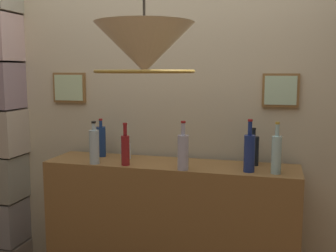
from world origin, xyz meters
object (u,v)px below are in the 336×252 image
object	(u,v)px
liquor_bottle_mezcal	(101,141)
pendant_lamp	(144,49)
liquor_bottle_vermouth	(249,152)
liquor_bottle_rum	(94,146)
liquor_bottle_gin	(276,154)
liquor_bottle_whiskey	(183,151)
liquor_bottle_amaro	(253,150)
liquor_bottle_tequila	(125,149)
glass_tumbler_rocks	(126,151)

from	to	relation	value
liquor_bottle_mezcal	pendant_lamp	bearing A→B (deg)	-53.00
liquor_bottle_vermouth	liquor_bottle_rum	bearing A→B (deg)	-177.05
liquor_bottle_gin	liquor_bottle_rum	world-z (taller)	liquor_bottle_gin
liquor_bottle_whiskey	liquor_bottle_mezcal	bearing A→B (deg)	160.82
liquor_bottle_gin	liquor_bottle_mezcal	distance (m)	1.19
liquor_bottle_rum	liquor_bottle_amaro	bearing A→B (deg)	13.02
liquor_bottle_amaro	liquor_bottle_mezcal	world-z (taller)	liquor_bottle_mezcal
liquor_bottle_gin	liquor_bottle_tequila	xyz separation A→B (m)	(-0.92, -0.03, -0.01)
liquor_bottle_gin	liquor_bottle_rum	xyz separation A→B (m)	(-1.13, -0.05, -0.00)
liquor_bottle_mezcal	liquor_bottle_rum	bearing A→B (deg)	-76.68
liquor_bottle_rum	liquor_bottle_vermouth	bearing A→B (deg)	2.95
pendant_lamp	liquor_bottle_rum	bearing A→B (deg)	133.67
liquor_bottle_tequila	pendant_lamp	bearing A→B (deg)	-60.44
liquor_bottle_tequila	pendant_lamp	world-z (taller)	pendant_lamp
liquor_bottle_gin	liquor_bottle_vermouth	bearing A→B (deg)	178.61
liquor_bottle_mezcal	liquor_bottle_whiskey	bearing A→B (deg)	-19.18
liquor_bottle_mezcal	glass_tumbler_rocks	world-z (taller)	liquor_bottle_mezcal
pendant_lamp	glass_tumbler_rocks	bearing A→B (deg)	117.46
liquor_bottle_gin	liquor_bottle_mezcal	xyz separation A→B (m)	(-1.18, 0.17, -0.01)
pendant_lamp	liquor_bottle_vermouth	bearing A→B (deg)	53.73
liquor_bottle_gin	liquor_bottle_rum	bearing A→B (deg)	-177.64
liquor_bottle_gin	glass_tumbler_rocks	xyz separation A→B (m)	(-0.99, 0.15, -0.07)
liquor_bottle_rum	pendant_lamp	bearing A→B (deg)	-46.33
liquor_bottle_rum	liquor_bottle_whiskey	world-z (taller)	liquor_bottle_whiskey
pendant_lamp	liquor_bottle_whiskey	bearing A→B (deg)	84.20
liquor_bottle_rum	liquor_bottle_tequila	bearing A→B (deg)	3.68
liquor_bottle_amaro	liquor_bottle_rum	world-z (taller)	liquor_bottle_rum
liquor_bottle_gin	liquor_bottle_tequila	size ratio (longest dim) A/B	1.12
liquor_bottle_mezcal	liquor_bottle_gin	bearing A→B (deg)	-8.18
liquor_bottle_gin	liquor_bottle_tequila	distance (m)	0.92
liquor_bottle_vermouth	liquor_bottle_rum	world-z (taller)	liquor_bottle_vermouth
liquor_bottle_tequila	liquor_bottle_whiskey	xyz separation A→B (m)	(0.38, -0.02, 0.01)
glass_tumbler_rocks	liquor_bottle_amaro	bearing A→B (deg)	1.83
liquor_bottle_vermouth	liquor_bottle_tequila	distance (m)	0.77
liquor_bottle_vermouth	glass_tumbler_rocks	world-z (taller)	liquor_bottle_vermouth
liquor_bottle_amaro	pendant_lamp	distance (m)	1.08
liquor_bottle_whiskey	liquor_bottle_amaro	bearing A→B (deg)	30.20
liquor_bottle_amaro	liquor_bottle_mezcal	size ratio (longest dim) A/B	0.90
liquor_bottle_mezcal	liquor_bottle_vermouth	bearing A→B (deg)	-9.19
liquor_bottle_amaro	liquor_bottle_whiskey	xyz separation A→B (m)	(-0.40, -0.23, 0.02)
liquor_bottle_mezcal	pendant_lamp	size ratio (longest dim) A/B	0.46
liquor_bottle_vermouth	liquor_bottle_rum	size ratio (longest dim) A/B	1.14
liquor_bottle_amaro	pendant_lamp	size ratio (longest dim) A/B	0.41
glass_tumbler_rocks	pendant_lamp	size ratio (longest dim) A/B	0.17
liquor_bottle_amaro	liquor_bottle_tequila	world-z (taller)	liquor_bottle_tequila
liquor_bottle_amaro	glass_tumbler_rocks	xyz separation A→B (m)	(-0.85, -0.03, -0.05)
liquor_bottle_tequila	pendant_lamp	distance (m)	0.88
liquor_bottle_vermouth	liquor_bottle_rum	distance (m)	0.97
liquor_bottle_whiskey	liquor_bottle_gin	bearing A→B (deg)	5.47
liquor_bottle_amaro	liquor_bottle_whiskey	size ratio (longest dim) A/B	0.80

